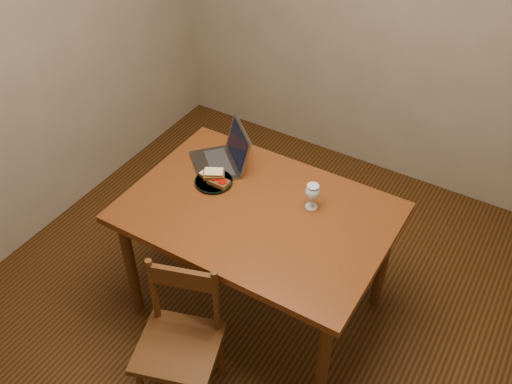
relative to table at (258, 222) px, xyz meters
The scene contains 10 objects.
floor 0.67m from the table, 23.55° to the right, with size 3.20×3.20×0.02m, color black.
left_wall 1.67m from the table, behind, with size 0.02×3.20×2.60m, color gray.
table is the anchor object (origin of this frame).
chair 0.68m from the table, 93.28° to the right, with size 0.46×0.45×0.40m.
plate 0.32m from the table, 168.99° to the left, with size 0.20×0.20×0.02m, color black.
sandwich_cheese 0.36m from the table, 168.49° to the left, with size 0.10×0.06×0.03m, color #381E0C, non-canonical shape.
sandwich_tomato 0.29m from the table, 169.43° to the left, with size 0.11×0.07×0.03m, color #381E0C, non-canonical shape.
sandwich_top 0.34m from the table, 168.12° to the left, with size 0.11×0.06×0.03m, color #381E0C, non-canonical shape.
milk_glass 0.31m from the table, 35.63° to the left, with size 0.07×0.07×0.14m, color white, non-canonical shape.
laptop 0.43m from the table, 146.22° to the left, with size 0.41×0.41×0.22m.
Camera 1 is at (0.99, -1.74, 2.65)m, focal length 40.00 mm.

